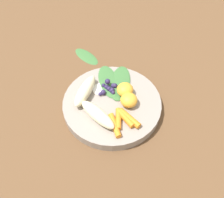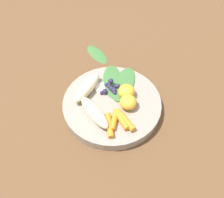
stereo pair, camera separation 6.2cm
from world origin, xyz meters
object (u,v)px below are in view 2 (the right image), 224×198
(bowl, at_px, (112,104))
(banana_peeled_left, at_px, (95,113))
(banana_peeled_right, at_px, (87,88))
(orange_segment_near, at_px, (127,91))
(kale_leaf_stray, at_px, (97,54))

(bowl, relative_size, banana_peeled_left, 2.33)
(banana_peeled_right, distance_m, orange_segment_near, 0.10)
(banana_peeled_left, height_order, orange_segment_near, same)
(kale_leaf_stray, bearing_deg, banana_peeled_right, 139.84)
(bowl, relative_size, banana_peeled_right, 2.33)
(orange_segment_near, distance_m, kale_leaf_stray, 0.21)
(banana_peeled_right, bearing_deg, banana_peeled_left, 47.21)
(bowl, height_order, kale_leaf_stray, bowl)
(bowl, height_order, banana_peeled_right, banana_peeled_right)
(orange_segment_near, bearing_deg, banana_peeled_right, 125.34)
(banana_peeled_right, xyz_separation_m, kale_leaf_stray, (0.14, 0.11, -0.04))
(banana_peeled_left, xyz_separation_m, banana_peeled_right, (0.04, 0.07, 0.00))
(banana_peeled_left, distance_m, banana_peeled_right, 0.09)
(banana_peeled_left, distance_m, orange_segment_near, 0.10)
(banana_peeled_right, distance_m, kale_leaf_stray, 0.18)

